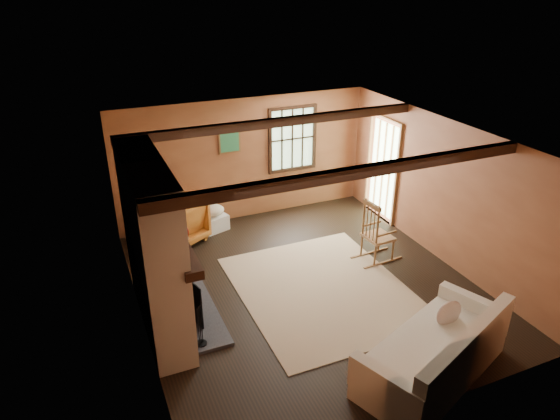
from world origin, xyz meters
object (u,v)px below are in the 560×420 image
armchair (175,221)px  sofa (437,356)px  rocking_chair (376,235)px  fireplace (156,253)px  laundry_basket (213,223)px

armchair → sofa: bearing=85.8°
rocking_chair → sofa: size_ratio=0.48×
fireplace → rocking_chair: fireplace is taller
rocking_chair → sofa: rocking_chair is taller
fireplace → armchair: bearing=72.9°
fireplace → rocking_chair: 3.74m
sofa → armchair: bearing=93.6°
fireplace → armchair: size_ratio=2.60×
sofa → armchair: sofa is taller
laundry_basket → armchair: 0.83m
fireplace → sofa: (2.83, -2.37, -0.80)m
fireplace → rocking_chair: bearing=4.2°
fireplace → laundry_basket: (1.44, 2.41, -0.95)m
laundry_basket → fireplace: bearing=-120.8°
rocking_chair → fireplace: bearing=89.7°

